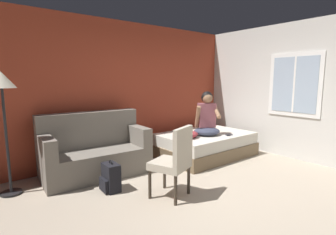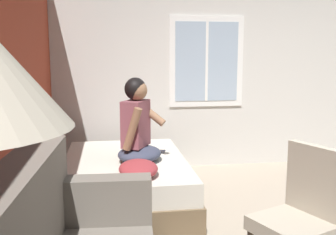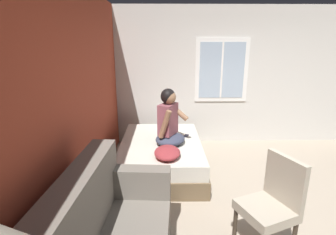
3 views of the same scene
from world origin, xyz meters
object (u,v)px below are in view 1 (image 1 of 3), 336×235
object	(u,v)px
throw_pillow	(187,135)
cell_phone	(229,135)
backpack	(111,178)
floor_lamp	(2,92)
side_chair	(174,159)
couch	(95,151)
person_seated	(207,117)
bed	(205,145)

from	to	relation	value
throw_pillow	cell_phone	world-z (taller)	throw_pillow
backpack	floor_lamp	bearing A→B (deg)	146.13
side_chair	backpack	size ratio (longest dim) A/B	2.14
couch	backpack	world-z (taller)	couch
side_chair	cell_phone	distance (m)	2.11
person_seated	floor_lamp	size ratio (longest dim) A/B	0.51
throw_pillow	side_chair	bearing A→B (deg)	-138.65
bed	side_chair	size ratio (longest dim) A/B	1.95
cell_phone	floor_lamp	size ratio (longest dim) A/B	0.08
couch	side_chair	size ratio (longest dim) A/B	1.78
side_chair	couch	bearing A→B (deg)	107.72
bed	person_seated	size ratio (longest dim) A/B	2.19
side_chair	backpack	xyz separation A→B (m)	(-0.58, 0.73, -0.34)
backpack	cell_phone	xyz separation A→B (m)	(2.58, -0.05, 0.29)
bed	person_seated	xyz separation A→B (m)	(-0.10, -0.13, 0.60)
person_seated	throw_pillow	bearing A→B (deg)	176.03
backpack	bed	bearing A→B (deg)	9.09
backpack	floor_lamp	size ratio (longest dim) A/B	0.27
cell_phone	side_chair	bearing A→B (deg)	-53.50
side_chair	throw_pillow	bearing A→B (deg)	41.35
bed	cell_phone	distance (m)	0.55
couch	person_seated	bearing A→B (deg)	-14.11
person_seated	cell_phone	size ratio (longest dim) A/B	6.08
backpack	couch	bearing A→B (deg)	82.59
person_seated	floor_lamp	bearing A→B (deg)	171.18
throw_pillow	cell_phone	xyz separation A→B (m)	(0.86, -0.33, -0.07)
person_seated	cell_phone	distance (m)	0.58
floor_lamp	cell_phone	bearing A→B (deg)	-12.45
bed	couch	xyz separation A→B (m)	(-2.24, 0.41, 0.16)
backpack	side_chair	bearing A→B (deg)	-51.29
bed	cell_phone	xyz separation A→B (m)	(0.24, -0.43, 0.25)
bed	side_chair	bearing A→B (deg)	-147.87
couch	cell_phone	xyz separation A→B (m)	(2.48, -0.84, 0.09)
bed	couch	size ratio (longest dim) A/B	1.10
bed	couch	bearing A→B (deg)	169.72
person_seated	backpack	distance (m)	2.34
bed	floor_lamp	size ratio (longest dim) A/B	1.13
backpack	floor_lamp	distance (m)	1.85
throw_pillow	cell_phone	distance (m)	0.92
side_chair	cell_phone	world-z (taller)	side_chair
couch	side_chair	xyz separation A→B (m)	(0.48, -1.51, 0.14)
person_seated	throw_pillow	world-z (taller)	person_seated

